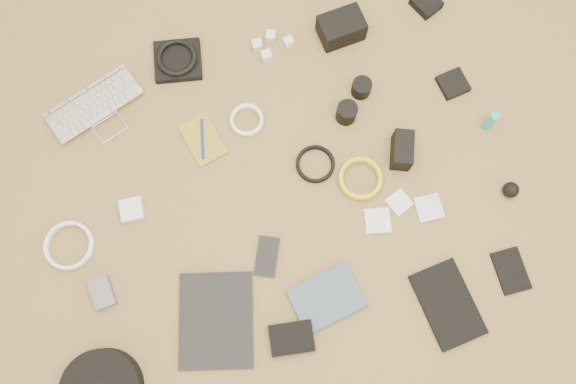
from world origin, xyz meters
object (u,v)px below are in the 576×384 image
object	(u,v)px
dslr_camera	(341,28)
phone	(267,256)
tablet	(216,320)
paperback	(338,321)
laptop	(102,115)

from	to	relation	value
dslr_camera	phone	distance (m)	0.77
tablet	paperback	xyz separation A→B (m)	(0.34, -0.10, 0.00)
phone	paperback	size ratio (longest dim) A/B	0.61
laptop	paperback	bearing A→B (deg)	-76.89
laptop	paperback	world-z (taller)	laptop
tablet	paperback	size ratio (longest dim) A/B	1.41
laptop	paperback	size ratio (longest dim) A/B	1.55
laptop	phone	xyz separation A→B (m)	(0.39, -0.57, -0.01)
dslr_camera	paperback	size ratio (longest dim) A/B	0.72
dslr_camera	tablet	world-z (taller)	dslr_camera
dslr_camera	laptop	bearing A→B (deg)	179.55
laptop	phone	distance (m)	0.69
phone	laptop	bearing A→B (deg)	147.17
laptop	paperback	distance (m)	0.97
dslr_camera	paperback	bearing A→B (deg)	-113.08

